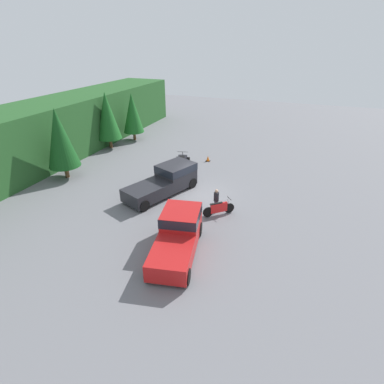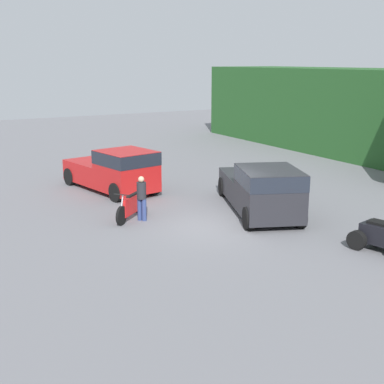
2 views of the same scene
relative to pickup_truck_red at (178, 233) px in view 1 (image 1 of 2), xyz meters
name	(u,v)px [view 1 (image 1 of 2)]	position (x,y,z in m)	size (l,w,h in m)	color
ground_plane	(197,194)	(6.62, 1.27, -1.04)	(80.00, 80.00, 0.00)	slate
hillside_backdrop	(29,138)	(6.62, 17.27, 1.61)	(44.00, 6.00, 5.30)	#235123
tree_left	(60,138)	(5.60, 12.71, 2.39)	(2.56, 2.56, 5.83)	brown
tree_mid_left	(107,116)	(13.52, 13.73, 2.38)	(2.56, 2.56, 5.81)	brown
tree_mid_right	(132,113)	(16.89, 12.77, 2.04)	(2.31, 2.31, 5.24)	brown
pickup_truck_red	(178,233)	(0.00, 0.00, 0.00)	(5.46, 3.09, 1.99)	red
pickup_truck_second	(167,179)	(6.16, 3.58, 0.00)	(6.29, 4.14, 1.99)	#232328
dirt_bike	(219,208)	(4.31, -1.09, -0.56)	(1.56, 1.78, 1.14)	black
quad_atv	(182,161)	(11.40, 4.52, -0.56)	(2.31, 1.73, 1.20)	black
rider_person	(216,200)	(4.65, -0.79, -0.12)	(0.49, 0.49, 1.68)	navy
traffic_cone	(208,159)	(13.43, 2.65, -0.79)	(0.42, 0.42, 0.55)	black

